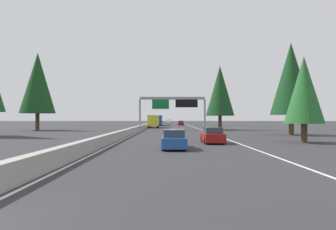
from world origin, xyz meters
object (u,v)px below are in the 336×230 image
at_px(sign_gantry_overhead, 173,104).
at_px(conifer_right_mid, 220,91).
at_px(box_truck_far_left, 154,121).
at_px(conifer_right_near, 291,79).
at_px(sedan_distant_b, 212,136).
at_px(pickup_near_right, 169,121).
at_px(bus_mid_center, 158,120).
at_px(conifer_left_near, 38,83).
at_px(sedan_far_center, 174,140).
at_px(sedan_far_right, 181,123).
at_px(conifer_right_foreground, 304,90).

bearing_deg(sign_gantry_overhead, conifer_right_mid, -78.32).
relative_size(box_truck_far_left, conifer_right_near, 0.67).
relative_size(sedan_distant_b, pickup_near_right, 0.79).
relative_size(box_truck_far_left, bus_mid_center, 0.74).
bearing_deg(conifer_left_near, sedan_distant_b, -134.26).
distance_m(sedan_far_center, conifer_left_near, 42.41).
xyz_separation_m(sign_gantry_overhead, box_truck_far_left, (13.96, 4.42, -3.43)).
bearing_deg(sedan_distant_b, bus_mid_center, 6.49).
distance_m(box_truck_far_left, conifer_left_near, 26.62).
height_order(sedan_distant_b, bus_mid_center, bus_mid_center).
xyz_separation_m(sedan_distant_b, conifer_right_mid, (30.35, -6.05, 6.99)).
height_order(sedan_far_center, conifer_right_mid, conifer_right_mid).
xyz_separation_m(sign_gantry_overhead, sedan_far_center, (-33.58, 0.52, -4.36)).
bearing_deg(pickup_near_right, conifer_right_near, -168.26).
relative_size(sign_gantry_overhead, sedan_distant_b, 2.88).
xyz_separation_m(sedan_distant_b, conifer_right_near, (12.94, -12.78, 7.05)).
height_order(box_truck_far_left, bus_mid_center, bus_mid_center).
distance_m(sedan_far_center, box_truck_far_left, 47.71).
bearing_deg(conifer_right_near, sign_gantry_overhead, 45.83).
relative_size(conifer_right_mid, conifer_left_near, 0.86).
distance_m(sign_gantry_overhead, bus_mid_center, 35.93).
height_order(sedan_distant_b, conifer_right_mid, conifer_right_mid).
distance_m(sign_gantry_overhead, conifer_left_near, 25.90).
xyz_separation_m(pickup_near_right, conifer_right_mid, (-62.47, -9.87, 6.76)).
distance_m(sedan_far_right, bus_mid_center, 7.24).
xyz_separation_m(sedan_far_center, sedan_far_right, (70.07, -3.52, 0.00)).
bearing_deg(box_truck_far_left, pickup_near_right, -4.29).
relative_size(bus_mid_center, conifer_right_mid, 0.91).
bearing_deg(sedan_far_center, bus_mid_center, 2.97).
bearing_deg(conifer_left_near, sign_gantry_overhead, -89.11).
relative_size(sedan_far_center, conifer_right_near, 0.35).
bearing_deg(sedan_distant_b, conifer_right_mid, -11.28).
height_order(pickup_near_right, conifer_right_near, conifer_right_near).
bearing_deg(sedan_distant_b, sign_gantry_overhead, 6.37).
bearing_deg(sedan_far_center, sign_gantry_overhead, -0.88).
height_order(sedan_far_center, bus_mid_center, bus_mid_center).
bearing_deg(sedan_distant_b, conifer_right_foreground, -87.63).
xyz_separation_m(sedan_far_right, conifer_left_near, (-36.88, 28.61, 8.25)).
distance_m(box_truck_far_left, conifer_right_mid, 19.19).
bearing_deg(sedan_far_right, conifer_right_mid, -169.79).
xyz_separation_m(sedan_distant_b, conifer_right_foreground, (0.36, -8.76, 4.31)).
bearing_deg(bus_mid_center, sedan_distant_b, -173.51).
bearing_deg(box_truck_far_left, conifer_left_near, 124.12).
relative_size(sedan_far_right, conifer_right_mid, 0.35).
relative_size(pickup_near_right, conifer_right_foreground, 0.68).
bearing_deg(bus_mid_center, conifer_right_foreground, -165.85).
distance_m(pickup_near_right, sedan_far_right, 28.13).
distance_m(conifer_right_foreground, conifer_right_mid, 30.23).
relative_size(sign_gantry_overhead, box_truck_far_left, 1.49).
bearing_deg(conifer_right_mid, box_truck_far_left, 48.58).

